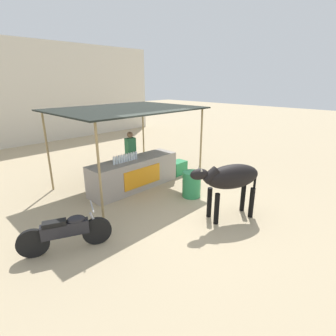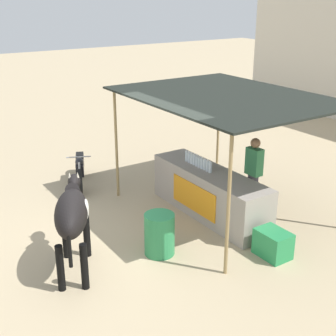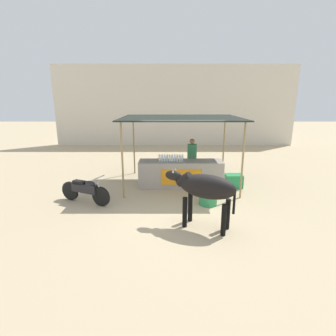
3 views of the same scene
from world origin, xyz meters
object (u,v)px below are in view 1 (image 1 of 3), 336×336
at_px(stall_counter, 134,174).
at_px(water_barrel, 192,184).
at_px(cow, 230,179).
at_px(motorcycle_parked, 67,231).
at_px(cooler_box, 178,168).
at_px(vendor_behind_counter, 131,155).

distance_m(stall_counter, water_barrel, 1.87).
bearing_deg(cow, stall_counter, 97.71).
xyz_separation_m(stall_counter, motorcycle_parked, (-2.98, -1.57, -0.05)).
bearing_deg(motorcycle_parked, water_barrel, -2.00).
distance_m(cooler_box, water_barrel, 1.99).
height_order(stall_counter, vendor_behind_counter, vendor_behind_counter).
bearing_deg(stall_counter, water_barrel, -65.99).
bearing_deg(vendor_behind_counter, motorcycle_parked, -146.02).
distance_m(stall_counter, vendor_behind_counter, 0.96).
relative_size(water_barrel, cow, 0.42).
bearing_deg(motorcycle_parked, stall_counter, 27.79).
height_order(water_barrel, motorcycle_parked, motorcycle_parked).
distance_m(water_barrel, cow, 1.62).
height_order(stall_counter, water_barrel, stall_counter).
bearing_deg(water_barrel, stall_counter, 114.01).
xyz_separation_m(cow, motorcycle_parked, (-3.41, 1.57, -0.61)).
distance_m(cooler_box, cow, 3.49).
distance_m(cow, motorcycle_parked, 3.80).
height_order(cooler_box, cow, cow).
relative_size(stall_counter, vendor_behind_counter, 1.82).
height_order(stall_counter, motorcycle_parked, stall_counter).
distance_m(vendor_behind_counter, motorcycle_parked, 4.18).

